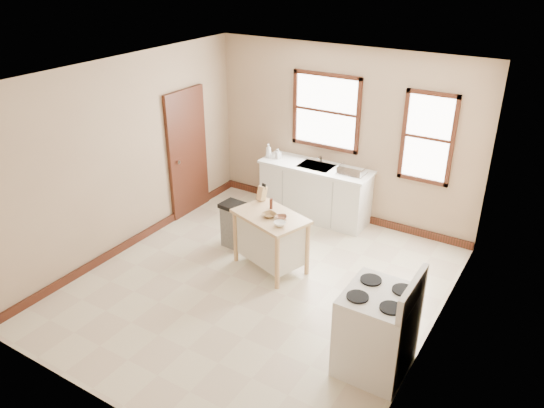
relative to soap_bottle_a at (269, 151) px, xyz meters
The scene contains 23 objects.
floor 2.62m from the soap_bottle_a, 61.48° to the right, with size 5.00×5.00×0.00m, color beige.
ceiling 2.98m from the soap_bottle_a, 61.48° to the right, with size 5.00×5.00×0.00m, color white.
wall_back 1.26m from the soap_bottle_a, 18.47° to the left, with size 4.50×0.04×2.80m, color tan.
wall_left 2.41m from the soap_bottle_a, 117.47° to the right, with size 0.04×5.00×2.80m, color tan.
wall_right 4.02m from the soap_bottle_a, 31.89° to the right, with size 0.04×5.00×2.80m, color tan.
window_main 1.17m from the soap_bottle_a, 23.19° to the left, with size 1.17×0.06×1.22m, color black, non-canonical shape.
window_side 2.59m from the soap_bottle_a, ahead, with size 0.77×0.06×1.37m, color black, non-canonical shape.
door_left 1.34m from the soap_bottle_a, 142.42° to the right, with size 0.06×0.90×2.10m, color black.
baseboard_back 1.55m from the soap_bottle_a, 17.12° to the left, with size 4.50×0.04×0.12m, color black.
baseboard_left 2.57m from the soap_bottle_a, 116.83° to the right, with size 0.04×5.00×0.12m, color black.
sink_counter 1.03m from the soap_bottle_a, ahead, with size 1.86×0.62×0.92m, color silver, non-canonical shape.
faucet 0.89m from the soap_bottle_a, 17.26° to the left, with size 0.03×0.03×0.22m, color silver.
soap_bottle_a is the anchor object (origin of this frame).
soap_bottle_b 0.17m from the soap_bottle_a, 13.06° to the left, with size 0.08×0.08×0.17m, color #B2B2B2.
dish_rack 1.48m from the soap_bottle_a, ahead, with size 0.42×0.32×0.11m, color silver, non-canonical shape.
kitchen_island 2.04m from the soap_bottle_a, 57.19° to the right, with size 1.01×0.64×0.82m, color tan, non-canonical shape.
knife_block 1.47m from the soap_bottle_a, 61.73° to the right, with size 0.10×0.10×0.20m, color tan, non-canonical shape.
pepper_grinder 1.75m from the soap_bottle_a, 56.82° to the right, with size 0.04×0.04×0.15m, color #451E12.
bowl_a 1.99m from the soap_bottle_a, 57.71° to the right, with size 0.19×0.19×0.05m, color brown.
bowl_b 2.05m from the soap_bottle_a, 53.14° to the right, with size 0.15×0.15×0.04m, color brown.
bowl_c 2.25m from the soap_bottle_a, 54.23° to the right, with size 0.16×0.16×0.05m, color white.
trash_bin 1.58m from the soap_bottle_a, 79.40° to the right, with size 0.36×0.30×0.70m, color gray, non-canonical shape.
gas_stove 4.11m from the soap_bottle_a, 41.93° to the right, with size 0.76×0.77×1.21m, color silver, non-canonical shape.
Camera 1 is at (3.27, -4.94, 4.10)m, focal length 35.00 mm.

